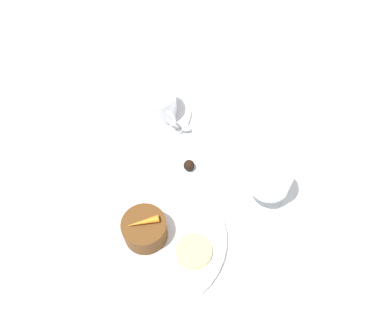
{
  "coord_description": "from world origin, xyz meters",
  "views": [
    {
      "loc": [
        0.23,
        -0.13,
        0.62
      ],
      "look_at": [
        -0.06,
        0.1,
        0.04
      ],
      "focal_mm": 35.0,
      "sensor_mm": 36.0,
      "label": 1
    }
  ],
  "objects": [
    {
      "name": "spoon",
      "position": [
        -0.18,
        0.13,
        0.01
      ],
      "size": [
        0.09,
        0.1,
        0.0
      ],
      "color": "silver",
      "rests_on": "saucer"
    },
    {
      "name": "dinner_plate",
      "position": [
        0.0,
        -0.03,
        0.01
      ],
      "size": [
        0.24,
        0.24,
        0.01
      ],
      "color": "white",
      "rests_on": "ground_plane"
    },
    {
      "name": "carrot_garnish",
      "position": [
        -0.01,
        -0.04,
        0.07
      ],
      "size": [
        0.03,
        0.05,
        0.01
      ],
      "color": "orange",
      "rests_on": "dessert_cake"
    },
    {
      "name": "pineapple_slice",
      "position": [
        0.06,
        0.01,
        0.02
      ],
      "size": [
        0.06,
        0.06,
        0.01
      ],
      "color": "#EFE075",
      "rests_on": "dinner_plate"
    },
    {
      "name": "saucer",
      "position": [
        -0.23,
        0.14,
        0.01
      ],
      "size": [
        0.14,
        0.14,
        0.01
      ],
      "color": "white",
      "rests_on": "ground_plane"
    },
    {
      "name": "wine_glass",
      "position": [
        0.05,
        0.18,
        0.06
      ],
      "size": [
        0.07,
        0.07,
        0.1
      ],
      "color": "silver",
      "rests_on": "ground_plane"
    },
    {
      "name": "dessert_cake",
      "position": [
        -0.01,
        -0.04,
        0.04
      ],
      "size": [
        0.07,
        0.07,
        0.05
      ],
      "color": "#563314",
      "rests_on": "dinner_plate"
    },
    {
      "name": "ground_plane",
      "position": [
        0.0,
        0.0,
        0.0
      ],
      "size": [
        3.0,
        3.0,
        0.0
      ],
      "primitive_type": "plane",
      "color": "white"
    },
    {
      "name": "coffee_cup",
      "position": [
        -0.23,
        0.13,
        0.04
      ],
      "size": [
        0.11,
        0.09,
        0.06
      ],
      "color": "white",
      "rests_on": "saucer"
    },
    {
      "name": "fork",
      "position": [
        -0.17,
        0.02,
        0.0
      ],
      "size": [
        0.02,
        0.18,
        0.01
      ],
      "color": "silver",
      "rests_on": "ground_plane"
    },
    {
      "name": "chocolate_truffle",
      "position": [
        -0.08,
        0.11,
        0.01
      ],
      "size": [
        0.02,
        0.02,
        0.02
      ],
      "color": "black",
      "rests_on": "ground_plane"
    }
  ]
}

